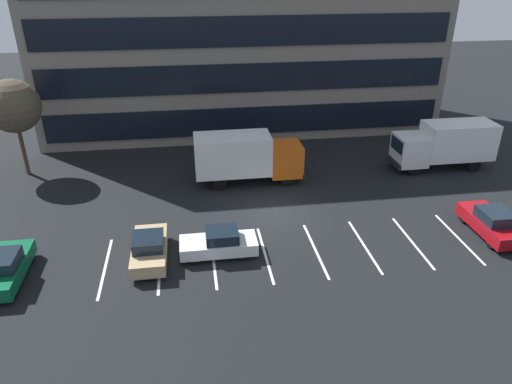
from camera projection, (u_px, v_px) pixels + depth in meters
ground_plane at (276, 214)px, 29.66m from camera, size 120.00×120.00×0.00m
office_building at (241, 25)px, 41.51m from camera, size 34.39×10.58×18.00m
lot_markings at (290, 252)px, 25.84m from camera, size 19.74×5.40×0.01m
box_truck_orange at (246, 156)px, 32.98m from camera, size 7.58×2.51×3.51m
box_truck_white at (445, 143)px, 35.30m from camera, size 7.48×2.48×3.47m
sedan_maroon at (492, 223)px, 27.19m from camera, size 1.86×4.45×1.59m
sedan_forest at (4, 268)px, 23.28m from camera, size 1.83×4.37×1.57m
sedan_white at (219, 243)px, 25.37m from camera, size 4.11×1.72×1.47m
sedan_tan at (149, 248)px, 24.90m from camera, size 1.76×4.20×1.51m
bare_tree at (13, 106)px, 32.85m from camera, size 3.72×3.72×6.98m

